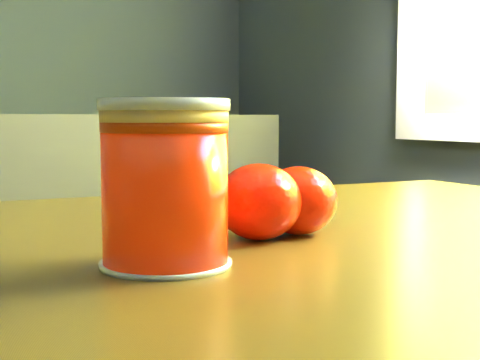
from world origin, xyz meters
name	(u,v)px	position (x,y,z in m)	size (l,w,h in m)	color
juice_glass	(165,185)	(0.79, -0.06, 0.85)	(0.09, 0.09, 0.11)	red
orange_front	(259,202)	(0.89, 0.00, 0.82)	(0.07, 0.07, 0.06)	#F71F04
orange_back	(298,200)	(0.94, 0.01, 0.82)	(0.07, 0.07, 0.06)	#F71F04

